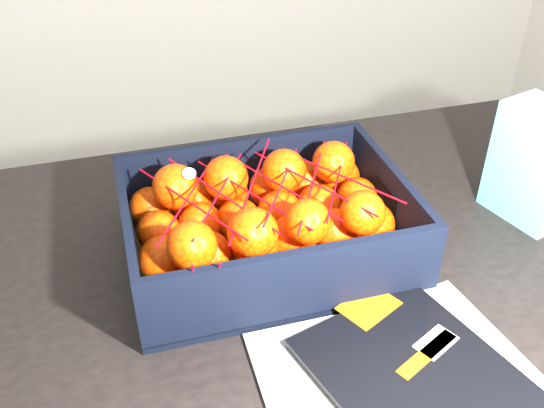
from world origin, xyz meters
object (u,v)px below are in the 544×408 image
object	(u,v)px
magazine_stack	(412,389)
retail_carton	(536,164)
table	(325,303)
produce_crate	(266,234)

from	to	relation	value
magazine_stack	retail_carton	bearing A→B (deg)	39.28
table	magazine_stack	xyz separation A→B (m)	(0.01, -0.26, 0.11)
produce_crate	retail_carton	distance (m)	0.44
table	retail_carton	xyz separation A→B (m)	(0.35, 0.02, 0.19)
produce_crate	retail_carton	bearing A→B (deg)	-2.09
retail_carton	magazine_stack	bearing A→B (deg)	-156.72
magazine_stack	produce_crate	size ratio (longest dim) A/B	0.84
magazine_stack	produce_crate	xyz separation A→B (m)	(-0.09, 0.30, 0.03)
table	produce_crate	world-z (taller)	produce_crate
magazine_stack	produce_crate	world-z (taller)	produce_crate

